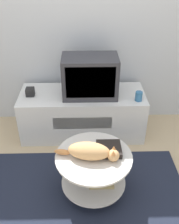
{
  "coord_description": "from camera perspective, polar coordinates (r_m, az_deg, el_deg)",
  "views": [
    {
      "loc": [
        0.02,
        -1.5,
        1.9
      ],
      "look_at": [
        0.07,
        0.51,
        0.58
      ],
      "focal_mm": 42.0,
      "sensor_mm": 36.0,
      "label": 1
    }
  ],
  "objects": [
    {
      "name": "wall_back",
      "position": [
        2.89,
        -1.85,
        21.33
      ],
      "size": [
        8.0,
        0.05,
        2.6
      ],
      "color": "silver",
      "rests_on": "ground_plane"
    },
    {
      "name": "speaker",
      "position": [
        2.86,
        -12.8,
        4.29
      ],
      "size": [
        0.09,
        0.09,
        0.09
      ],
      "color": "black",
      "rests_on": "tv_stand"
    },
    {
      "name": "tv",
      "position": [
        2.72,
        0.11,
        7.74
      ],
      "size": [
        0.57,
        0.34,
        0.43
      ],
      "color": "#333338",
      "rests_on": "tv_stand"
    },
    {
      "name": "tv_stand",
      "position": [
        2.97,
        -1.49,
        -0.28
      ],
      "size": [
        1.36,
        0.53,
        0.51
      ],
      "color": "silver",
      "rests_on": "ground_plane"
    },
    {
      "name": "ground_plane",
      "position": [
        2.42,
        -1.39,
        -18.38
      ],
      "size": [
        12.0,
        12.0,
        0.0
      ],
      "primitive_type": "plane",
      "color": "tan"
    },
    {
      "name": "mug",
      "position": [
        2.74,
        10.67,
        3.39
      ],
      "size": [
        0.07,
        0.07,
        0.1
      ],
      "color": "teal",
      "rests_on": "tv_stand"
    },
    {
      "name": "dvd_box",
      "position": [
        2.19,
        4.22,
        -8.05
      ],
      "size": [
        0.2,
        0.2,
        0.05
      ],
      "color": "black",
      "rests_on": "coffee_table"
    },
    {
      "name": "coffee_table",
      "position": [
        2.26,
        0.95,
        -12.33
      ],
      "size": [
        0.63,
        0.63,
        0.41
      ],
      "color": "#B2B2B7",
      "rests_on": "rug"
    },
    {
      "name": "rug",
      "position": [
        2.42,
        -1.39,
        -18.23
      ],
      "size": [
        1.84,
        1.16,
        0.02
      ],
      "color": "#1E2333",
      "rests_on": "ground_plane"
    },
    {
      "name": "cat",
      "position": [
        2.09,
        0.3,
        -8.58
      ],
      "size": [
        0.52,
        0.21,
        0.14
      ],
      "rotation": [
        0.0,
        0.0,
        -0.17
      ],
      "color": "tan",
      "rests_on": "coffee_table"
    }
  ]
}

